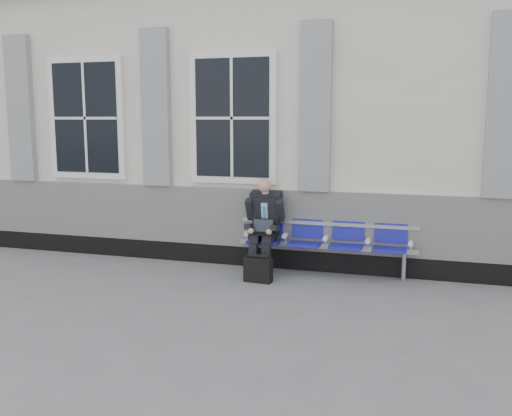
% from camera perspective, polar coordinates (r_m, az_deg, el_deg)
% --- Properties ---
extents(ground, '(70.00, 70.00, 0.00)m').
position_cam_1_polar(ground, '(7.73, -8.25, -8.03)').
color(ground, slate).
rests_on(ground, ground).
extents(station_building, '(14.40, 4.40, 4.49)m').
position_cam_1_polar(station_building, '(10.65, -0.64, 8.82)').
color(station_building, silver).
rests_on(station_building, ground).
extents(bench, '(2.60, 0.47, 0.91)m').
position_cam_1_polar(bench, '(8.30, 7.06, -2.90)').
color(bench, '#9EA0A3').
rests_on(bench, ground).
extents(businessman, '(0.56, 0.75, 1.39)m').
position_cam_1_polar(businessman, '(8.33, 0.84, -1.37)').
color(businessman, black).
rests_on(businessman, ground).
extents(briefcase, '(0.39, 0.19, 0.39)m').
position_cam_1_polar(briefcase, '(7.93, 0.22, -6.14)').
color(briefcase, black).
rests_on(briefcase, ground).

